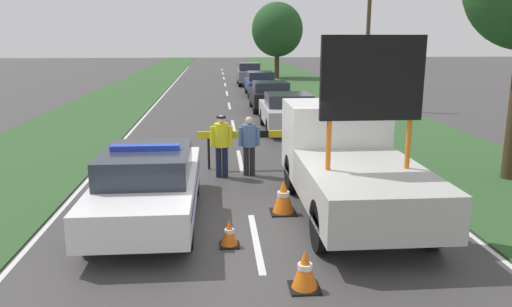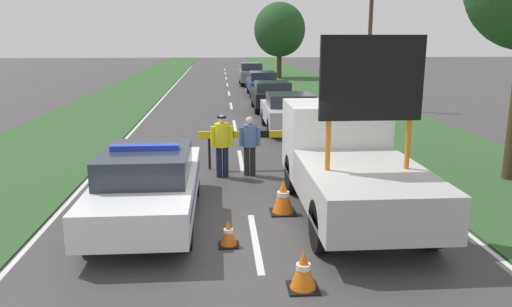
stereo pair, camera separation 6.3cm
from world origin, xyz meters
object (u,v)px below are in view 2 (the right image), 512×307
(work_truck, at_px, (348,160))
(traffic_cone_near_truck, at_px, (177,150))
(traffic_cone_near_police, at_px, (228,233))
(queued_car_sedan_black, at_px, (272,95))
(queued_car_hatch_blue, at_px, (262,83))
(road_barrier, at_px, (252,137))
(queued_car_suv_grey, at_px, (251,74))
(traffic_cone_behind_barrier, at_px, (303,270))
(police_officer, at_px, (222,141))
(police_car, at_px, (148,183))
(pedestrian_civilian, at_px, (250,141))
(utility_pole, at_px, (370,40))
(roadside_tree_near_left, at_px, (280,30))
(queued_car_sedan_silver, at_px, (289,111))
(traffic_cone_centre_front, at_px, (283,196))

(work_truck, distance_m, traffic_cone_near_truck, 6.07)
(traffic_cone_near_truck, bearing_deg, traffic_cone_near_police, -77.39)
(queued_car_sedan_black, relative_size, queued_car_hatch_blue, 0.86)
(road_barrier, distance_m, queued_car_hatch_blue, 17.60)
(road_barrier, bearing_deg, queued_car_suv_grey, 89.61)
(traffic_cone_behind_barrier, distance_m, queued_car_suv_grey, 31.36)
(road_barrier, height_order, queued_car_suv_grey, queued_car_suv_grey)
(police_officer, relative_size, traffic_cone_near_truck, 2.47)
(work_truck, relative_size, police_officer, 3.25)
(traffic_cone_near_truck, relative_size, traffic_cone_behind_barrier, 1.07)
(police_car, distance_m, queued_car_suv_grey, 28.53)
(police_officer, xyz_separation_m, queued_car_suv_grey, (2.36, 25.26, -0.13))
(traffic_cone_behind_barrier, bearing_deg, pedestrian_civilian, 93.73)
(police_car, bearing_deg, utility_pole, 58.26)
(work_truck, height_order, utility_pole, utility_pole)
(traffic_cone_behind_barrier, bearing_deg, police_car, 130.53)
(police_car, height_order, queued_car_sedan_black, police_car)
(queued_car_hatch_blue, bearing_deg, traffic_cone_near_police, 83.64)
(pedestrian_civilian, xyz_separation_m, roadside_tree_near_left, (4.53, 31.64, 3.24))
(traffic_cone_near_police, relative_size, utility_pole, 0.07)
(queued_car_sedan_silver, bearing_deg, traffic_cone_near_police, 76.71)
(pedestrian_civilian, xyz_separation_m, traffic_cone_behind_barrier, (0.40, -6.18, -0.62))
(police_car, relative_size, traffic_cone_behind_barrier, 7.92)
(work_truck, bearing_deg, traffic_cone_near_truck, -47.76)
(traffic_cone_centre_front, height_order, queued_car_sedan_black, queued_car_sedan_black)
(queued_car_sedan_silver, height_order, queued_car_hatch_blue, queued_car_hatch_blue)
(police_car, height_order, traffic_cone_near_police, police_car)
(traffic_cone_near_truck, relative_size, queued_car_hatch_blue, 0.14)
(traffic_cone_behind_barrier, bearing_deg, queued_car_sedan_silver, 83.05)
(police_officer, xyz_separation_m, traffic_cone_near_police, (0.07, -4.45, -0.73))
(pedestrian_civilian, xyz_separation_m, traffic_cone_near_police, (-0.65, -4.56, -0.68))
(police_car, relative_size, work_truck, 0.92)
(police_officer, relative_size, roadside_tree_near_left, 0.25)
(traffic_cone_behind_barrier, xyz_separation_m, queued_car_suv_grey, (1.24, 31.33, 0.54))
(work_truck, distance_m, queued_car_sedan_black, 14.77)
(traffic_cone_behind_barrier, relative_size, queued_car_sedan_black, 0.15)
(traffic_cone_near_truck, bearing_deg, queued_car_hatch_blue, 76.54)
(work_truck, distance_m, queued_car_sedan_silver, 9.22)
(police_officer, xyz_separation_m, roadside_tree_near_left, (5.26, 31.75, 3.19))
(police_car, height_order, police_officer, police_officer)
(police_officer, bearing_deg, pedestrian_civilian, -146.12)
(traffic_cone_centre_front, bearing_deg, traffic_cone_behind_barrier, -92.01)
(traffic_cone_near_police, xyz_separation_m, queued_car_sedan_silver, (2.59, 10.96, 0.52))
(traffic_cone_behind_barrier, distance_m, queued_car_sedan_silver, 12.68)
(traffic_cone_centre_front, bearing_deg, traffic_cone_near_truck, 118.74)
(traffic_cone_near_police, height_order, traffic_cone_behind_barrier, traffic_cone_behind_barrier)
(queued_car_sedan_black, relative_size, utility_pole, 0.60)
(traffic_cone_centre_front, xyz_separation_m, queued_car_sedan_silver, (1.42, 9.36, 0.40))
(pedestrian_civilian, bearing_deg, utility_pole, 56.91)
(queued_car_sedan_silver, bearing_deg, traffic_cone_behind_barrier, 83.05)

